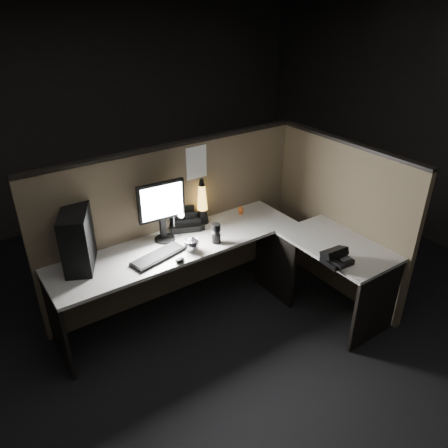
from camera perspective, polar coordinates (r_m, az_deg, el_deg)
floor at (r=3.96m, az=1.04°, el=-14.78°), size 6.00×6.00×0.00m
room_shell at (r=3.10m, az=1.30°, el=7.73°), size 6.00×6.00×6.00m
partition_back at (r=4.18m, az=-6.31°, el=0.15°), size 2.66×0.06×1.50m
partition_right at (r=4.36m, az=14.71°, el=0.60°), size 0.06×1.66×1.50m
desk at (r=3.85m, az=1.10°, el=-5.27°), size 2.60×1.60×0.73m
pc_tower at (r=3.64m, az=-18.55°, el=-1.78°), size 0.38×0.50×0.48m
monitor at (r=3.81m, az=-8.13°, el=2.36°), size 0.43×0.18×0.55m
keyboard at (r=3.70m, az=-8.59°, el=-4.17°), size 0.51×0.27×0.02m
mouse at (r=3.61m, az=-5.78°, el=-4.72°), size 0.10×0.08×0.03m
clip_lamp at (r=3.94m, az=-6.07°, el=0.47°), size 0.05×0.20×0.26m
organizer at (r=4.12m, az=-5.22°, el=0.22°), size 0.34×0.33×0.21m
lava_lamp at (r=4.13m, az=-2.86°, el=2.52°), size 0.12×0.12×0.45m
travel_mug at (r=3.83m, az=-1.03°, el=-1.23°), size 0.08×0.08×0.18m
steel_mug at (r=3.74m, az=-4.24°, el=-2.78°), size 0.17×0.17×0.10m
figurine at (r=4.35m, az=2.22°, el=1.93°), size 0.06×0.06×0.06m
pinned_paper at (r=4.02m, az=-3.63°, el=8.01°), size 0.21×0.00×0.31m
desk_phone at (r=3.69m, az=14.40°, el=-4.26°), size 0.23×0.23×0.13m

